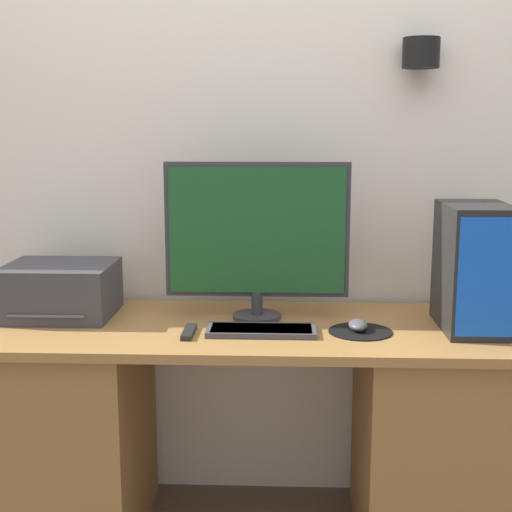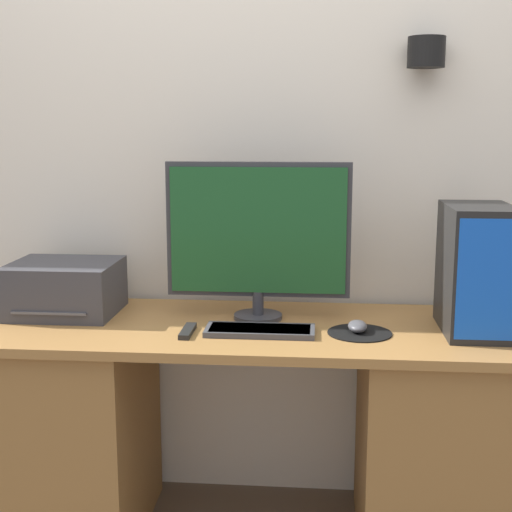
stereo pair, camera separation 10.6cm
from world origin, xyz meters
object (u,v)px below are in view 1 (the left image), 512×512
Objects in this scene: keyboard at (261,330)px; printer at (60,290)px; monitor at (257,234)px; remote_control at (189,332)px; mouse at (358,325)px; computer_tower at (475,267)px.

printer reaches higher than keyboard.
monitor reaches higher than remote_control.
monitor is at bearing 96.82° from keyboard.
keyboard reaches higher than remote_control.
keyboard is 0.31m from mouse.
keyboard is 0.71m from computer_tower.
remote_control is (-0.23, -0.02, -0.00)m from keyboard.
keyboard is 0.23m from remote_control.
computer_tower reaches higher than remote_control.
remote_control is at bearing -23.77° from printer.
computer_tower reaches higher than printer.
computer_tower reaches higher than mouse.
computer_tower is at bearing 7.14° from mouse.
monitor is 1.70× the size of printer.
keyboard is at bearing 5.38° from remote_control.
printer is 2.45× the size of remote_control.
mouse is at bearing -22.83° from monitor.
monitor is 6.24× the size of mouse.
mouse is 1.02m from printer.
printer is at bearing 165.10° from keyboard.
monitor reaches higher than keyboard.
printer is (-0.70, 0.19, 0.08)m from keyboard.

